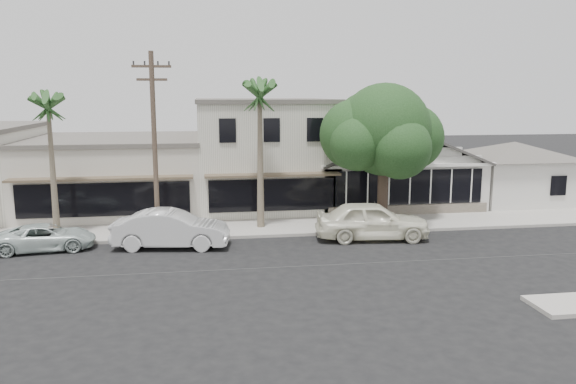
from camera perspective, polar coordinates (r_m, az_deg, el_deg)
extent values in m
plane|color=black|center=(24.06, 8.11, -7.18)|extent=(140.00, 140.00, 0.00)
cube|color=#9E9991|center=(29.59, -10.88, -3.87)|extent=(90.00, 3.50, 0.15)
cube|color=silver|center=(36.87, 10.00, 1.13)|extent=(10.00, 8.00, 3.00)
cube|color=black|center=(33.06, 12.26, 0.49)|extent=(8.80, 0.10, 2.00)
cube|color=#60564C|center=(33.32, 12.16, -1.88)|extent=(9.60, 0.18, 0.70)
cube|color=silver|center=(39.40, 21.84, 1.13)|extent=(6.00, 6.00, 3.00)
cube|color=silver|center=(35.89, -2.66, 3.85)|extent=(8.00, 10.00, 6.50)
cube|color=beige|center=(36.20, -16.96, 1.65)|extent=(10.00, 10.00, 4.20)
cylinder|color=brown|center=(27.39, -13.38, 4.34)|extent=(0.24, 0.24, 9.00)
cube|color=brown|center=(27.30, -13.71, 12.30)|extent=(1.80, 0.12, 0.12)
cube|color=brown|center=(27.28, -13.66, 11.04)|extent=(1.40, 0.12, 0.12)
imported|color=white|center=(27.77, 8.54, -2.88)|extent=(5.69, 2.76, 1.87)
imported|color=silver|center=(26.56, -11.81, -3.71)|extent=(5.51, 2.55, 1.75)
imported|color=silver|center=(27.92, -23.38, -4.24)|extent=(4.50, 2.47, 1.20)
cylinder|color=#4A3A2D|center=(30.73, 9.58, -0.58)|extent=(0.57, 0.57, 3.02)
sphere|color=#183214|center=(30.28, 9.78, 6.28)|extent=(4.90, 4.90, 4.90)
sphere|color=#183214|center=(31.42, 12.37, 5.46)|extent=(3.58, 3.58, 3.58)
sphere|color=#183214|center=(30.22, 6.81, 5.80)|extent=(3.77, 3.77, 3.77)
sphere|color=#183214|center=(29.14, 11.32, 4.42)|extent=(3.21, 3.21, 3.21)
sphere|color=#183214|center=(31.53, 7.94, 6.98)|extent=(3.39, 3.39, 3.39)
sphere|color=#183214|center=(31.87, 11.00, 7.60)|extent=(3.02, 3.02, 3.02)
sphere|color=#183214|center=(29.11, 7.03, 4.90)|extent=(2.83, 2.83, 2.83)
cone|color=#726651|center=(29.05, -2.84, 2.70)|extent=(0.40, 0.40, 6.78)
cone|color=#726651|center=(29.53, -22.76, 1.54)|extent=(0.35, 0.35, 6.26)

